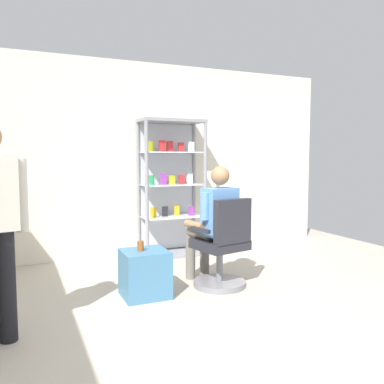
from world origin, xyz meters
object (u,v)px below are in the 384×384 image
at_px(display_cabinet_main, 170,187).
at_px(office_chair, 223,251).
at_px(seated_shopkeeper, 213,219).
at_px(tea_glass, 140,246).
at_px(storage_crate, 145,273).

xyz_separation_m(display_cabinet_main, office_chair, (-0.01, -1.60, -0.57)).
height_order(office_chair, seated_shopkeeper, seated_shopkeeper).
xyz_separation_m(office_chair, tea_glass, (-0.88, 0.07, 0.12)).
height_order(display_cabinet_main, tea_glass, display_cabinet_main).
height_order(office_chair, storage_crate, office_chair).
xyz_separation_m(office_chair, storage_crate, (-0.84, 0.07, -0.16)).
distance_m(office_chair, storage_crate, 0.86).
xyz_separation_m(storage_crate, tea_glass, (-0.04, -0.00, 0.28)).
relative_size(display_cabinet_main, office_chair, 1.98).
bearing_deg(tea_glass, storage_crate, 2.84).
distance_m(storage_crate, tea_glass, 0.28).
height_order(office_chair, tea_glass, office_chair).
distance_m(office_chair, tea_glass, 0.89).
height_order(storage_crate, tea_glass, tea_glass).
bearing_deg(seated_shopkeeper, display_cabinet_main, 88.39).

